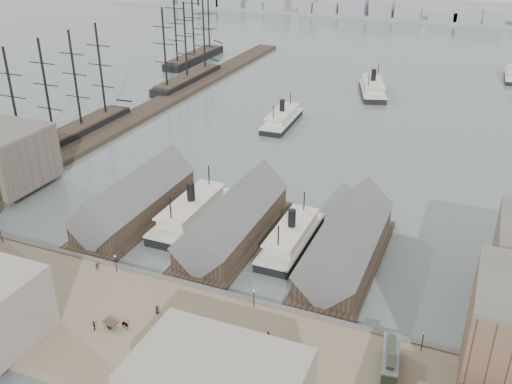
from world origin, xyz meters
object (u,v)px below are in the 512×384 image
at_px(horse_cart_right, 268,361).
at_px(tram, 390,361).
at_px(ferry_docked_west, 192,211).
at_px(horse_cart_center, 120,324).

bearing_deg(horse_cart_right, tram, -69.39).
bearing_deg(ferry_docked_west, horse_cart_center, -78.33).
distance_m(ferry_docked_west, horse_cart_center, 43.19).
xyz_separation_m(horse_cart_center, horse_cart_right, (27.01, 1.55, -0.03)).
bearing_deg(tram, ferry_docked_west, 139.27).
relative_size(horse_cart_center, horse_cart_right, 1.09).
xyz_separation_m(ferry_docked_west, horse_cart_center, (8.73, -42.30, 0.33)).
xyz_separation_m(tram, horse_cart_right, (-18.17, -6.26, -1.04)).
height_order(horse_cart_center, horse_cart_right, horse_cart_center).
bearing_deg(horse_cart_right, horse_cart_center, 94.89).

